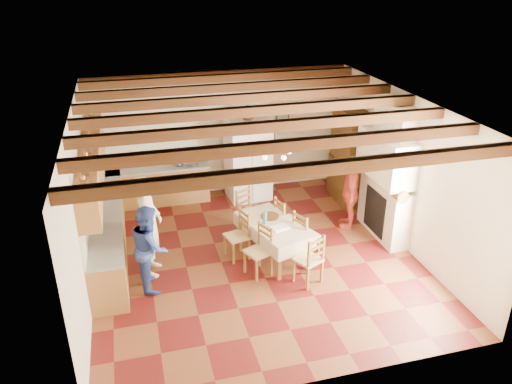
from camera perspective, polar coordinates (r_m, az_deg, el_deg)
floor at (r=9.75m, az=-0.11°, el=-7.52°), size 6.00×6.50×0.02m
ceiling at (r=8.52m, az=-0.13°, el=9.89°), size 6.00×6.50×0.02m
wall_back at (r=12.00m, az=-4.14°, el=6.80°), size 6.00×0.02×3.00m
wall_front at (r=6.35m, az=7.58°, el=-11.20°), size 6.00×0.02×3.00m
wall_left at (r=8.83m, az=-19.37°, el=-1.51°), size 0.02×6.50×3.00m
wall_right at (r=10.16m, az=16.53°, el=2.37°), size 0.02×6.50×3.00m
ceiling_beams at (r=8.55m, az=-0.13°, el=9.24°), size 6.00×6.30×0.16m
lower_cabinets_left at (r=10.22m, az=-16.52°, el=-4.17°), size 0.60×4.30×0.86m
lower_cabinets_back at (r=11.93m, az=-11.01°, el=0.75°), size 2.30×0.60×0.86m
countertop_left at (r=10.02m, az=-16.83°, el=-1.91°), size 0.62×4.30×0.04m
countertop_back at (r=11.75m, az=-11.19°, el=2.75°), size 2.34×0.62×0.04m
backsplash_left at (r=9.90m, az=-18.70°, el=-0.44°), size 0.03×4.30×0.60m
backsplash_back at (r=11.90m, az=-11.43°, el=4.67°), size 2.30×0.03×0.60m
upper_cabinets at (r=9.64m, az=-18.28°, el=3.16°), size 0.35×4.20×0.70m
fireplace at (r=10.22m, az=14.50°, el=2.13°), size 0.56×1.60×2.80m
wall_picture at (r=12.24m, az=3.06°, el=8.90°), size 0.34×0.03×0.42m
refrigerator at (r=11.78m, az=-0.91°, el=3.77°), size 1.03×0.87×1.94m
hutch at (r=11.78m, az=10.46°, el=4.12°), size 0.57×1.26×2.24m
dining_table at (r=9.48m, az=2.00°, el=-4.06°), size 1.24×1.78×0.71m
chandelier at (r=8.81m, az=2.15°, el=5.20°), size 0.47×0.47×0.03m
chair_left_near at (r=9.03m, az=0.23°, el=-6.76°), size 0.53×0.54×0.96m
chair_left_far at (r=9.52m, az=-2.22°, el=-4.98°), size 0.49×0.51×0.96m
chair_right_near at (r=9.60m, az=5.76°, el=-4.79°), size 0.53×0.54×0.96m
chair_right_far at (r=10.08m, az=3.51°, el=-3.18°), size 0.48×0.49×0.96m
chair_end_near at (r=8.86m, az=6.00°, el=-7.59°), size 0.55×0.54×0.96m
chair_end_far at (r=10.37m, az=-0.82°, el=-2.28°), size 0.56×0.55×0.96m
person_man at (r=9.05m, az=-12.12°, el=-3.81°), size 0.56×0.76×1.91m
person_woman_blue at (r=8.76m, az=-12.04°, el=-6.19°), size 0.62×0.78×1.55m
person_woman_red at (r=10.66m, az=10.72°, el=-0.03°), size 0.73×1.02×1.60m
microwave at (r=11.75m, az=-7.95°, el=3.80°), size 0.51×0.36×0.27m
fridge_vase at (r=11.42m, az=-0.97°, el=9.08°), size 0.32×0.32×0.33m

